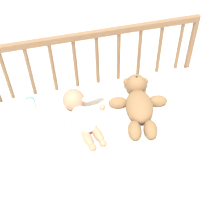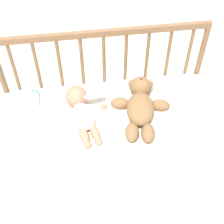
{
  "view_description": "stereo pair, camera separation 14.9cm",
  "coord_description": "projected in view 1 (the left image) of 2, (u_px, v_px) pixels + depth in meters",
  "views": [
    {
      "loc": [
        -0.32,
        -1.15,
        1.79
      ],
      "look_at": [
        0.0,
        0.0,
        0.49
      ],
      "focal_mm": 50.0,
      "sensor_mm": 36.0,
      "label": 1
    },
    {
      "loc": [
        -0.18,
        -1.18,
        1.79
      ],
      "look_at": [
        0.0,
        0.0,
        0.49
      ],
      "focal_mm": 50.0,
      "sensor_mm": 36.0,
      "label": 2
    }
  ],
  "objects": [
    {
      "name": "crib_mattress",
      "position": [
        112.0,
        142.0,
        1.97
      ],
      "size": [
        1.29,
        0.63,
        0.43
      ],
      "color": "white",
      "rests_on": "ground_plane"
    },
    {
      "name": "ground_plane",
      "position": [
        112.0,
        161.0,
        2.13
      ],
      "size": [
        12.0,
        12.0,
        0.0
      ],
      "primitive_type": "plane",
      "color": "silver"
    },
    {
      "name": "crib_rail",
      "position": [
        97.0,
        64.0,
        1.93
      ],
      "size": [
        1.29,
        0.04,
        0.81
      ],
      "color": "brown",
      "rests_on": "ground_plane"
    },
    {
      "name": "teddy_bear",
      "position": [
        139.0,
        103.0,
        1.83
      ],
      "size": [
        0.36,
        0.48,
        0.13
      ],
      "color": "olive",
      "rests_on": "crib_mattress"
    },
    {
      "name": "baby",
      "position": [
        80.0,
        113.0,
        1.78
      ],
      "size": [
        0.33,
        0.42,
        0.13
      ],
      "color": "white",
      "rests_on": "crib_mattress"
    },
    {
      "name": "blanket",
      "position": [
        113.0,
        118.0,
        1.82
      ],
      "size": [
        0.87,
        0.55,
        0.01
      ],
      "color": "white",
      "rests_on": "crib_mattress"
    },
    {
      "name": "baby_bottle",
      "position": [
        30.0,
        105.0,
        1.85
      ],
      "size": [
        0.06,
        0.15,
        0.06
      ],
      "color": "white",
      "rests_on": "crib_mattress"
    }
  ]
}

